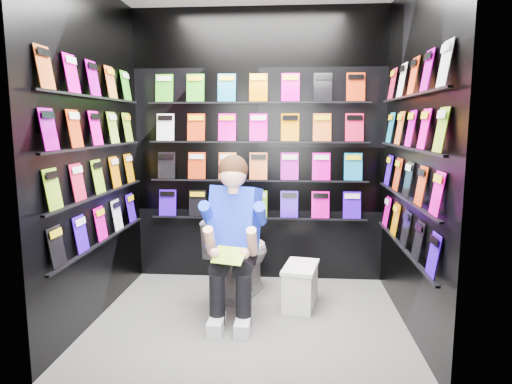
{
  "coord_description": "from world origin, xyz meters",
  "views": [
    {
      "loc": [
        0.31,
        -3.39,
        1.53
      ],
      "look_at": [
        0.04,
        0.15,
        0.99
      ],
      "focal_mm": 32.0,
      "sensor_mm": 36.0,
      "label": 1
    }
  ],
  "objects": [
    {
      "name": "floor",
      "position": [
        0.0,
        0.0,
        0.0
      ],
      "size": [
        2.4,
        2.4,
        0.0
      ],
      "primitive_type": "plane",
      "color": "slate",
      "rests_on": "ground"
    },
    {
      "name": "wall_back",
      "position": [
        0.0,
        1.0,
        1.3
      ],
      "size": [
        2.4,
        0.04,
        2.6
      ],
      "primitive_type": "cube",
      "color": "black",
      "rests_on": "floor"
    },
    {
      "name": "wall_front",
      "position": [
        0.0,
        -1.0,
        1.3
      ],
      "size": [
        2.4,
        0.04,
        2.6
      ],
      "primitive_type": "cube",
      "color": "black",
      "rests_on": "floor"
    },
    {
      "name": "wall_left",
      "position": [
        -1.2,
        0.0,
        1.3
      ],
      "size": [
        0.04,
        2.0,
        2.6
      ],
      "primitive_type": "cube",
      "color": "black",
      "rests_on": "floor"
    },
    {
      "name": "wall_right",
      "position": [
        1.2,
        0.0,
        1.3
      ],
      "size": [
        0.04,
        2.0,
        2.6
      ],
      "primitive_type": "cube",
      "color": "black",
      "rests_on": "floor"
    },
    {
      "name": "comics_back",
      "position": [
        0.0,
        0.97,
        1.31
      ],
      "size": [
        2.1,
        0.06,
        1.37
      ],
      "primitive_type": null,
      "color": "#CC1840",
      "rests_on": "wall_back"
    },
    {
      "name": "comics_left",
      "position": [
        -1.17,
        0.0,
        1.31
      ],
      "size": [
        0.06,
        1.7,
        1.37
      ],
      "primitive_type": null,
      "color": "#CC1840",
      "rests_on": "wall_left"
    },
    {
      "name": "comics_right",
      "position": [
        1.17,
        0.0,
        1.31
      ],
      "size": [
        0.06,
        1.7,
        1.37
      ],
      "primitive_type": null,
      "color": "#CC1840",
      "rests_on": "wall_right"
    },
    {
      "name": "toilet",
      "position": [
        -0.13,
        0.51,
        0.37
      ],
      "size": [
        0.61,
        0.84,
        0.73
      ],
      "primitive_type": "imported",
      "rotation": [
        0.0,
        0.0,
        2.86
      ],
      "color": "silver",
      "rests_on": "floor"
    },
    {
      "name": "longbox",
      "position": [
        0.4,
        0.29,
        0.16
      ],
      "size": [
        0.31,
        0.47,
        0.32
      ],
      "primitive_type": "cube",
      "rotation": [
        0.0,
        0.0,
        -0.18
      ],
      "color": "white",
      "rests_on": "floor"
    },
    {
      "name": "longbox_lid",
      "position": [
        0.4,
        0.29,
        0.34
      ],
      "size": [
        0.34,
        0.49,
        0.03
      ],
      "primitive_type": "cube",
      "rotation": [
        0.0,
        0.0,
        -0.18
      ],
      "color": "white",
      "rests_on": "longbox"
    },
    {
      "name": "reader",
      "position": [
        -0.13,
        0.13,
        0.77
      ],
      "size": [
        0.71,
        0.87,
        1.39
      ],
      "primitive_type": null,
      "rotation": [
        0.0,
        0.0,
        -0.29
      ],
      "color": "#1933F1",
      "rests_on": "toilet"
    },
    {
      "name": "held_comic",
      "position": [
        -0.13,
        -0.22,
        0.58
      ],
      "size": [
        0.26,
        0.2,
        0.1
      ],
      "primitive_type": "cube",
      "rotation": [
        -0.96,
        0.0,
        -0.29
      ],
      "color": "green",
      "rests_on": "reader"
    }
  ]
}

